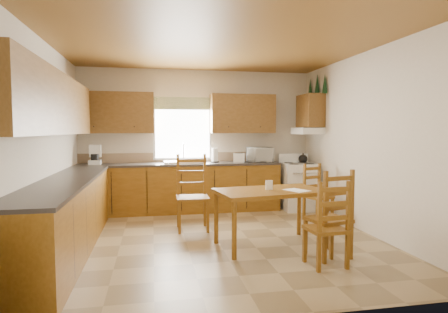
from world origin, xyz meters
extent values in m
plane|color=#947C53|center=(0.00, 0.00, 0.00)|extent=(4.50, 4.50, 0.00)
plane|color=brown|center=(0.00, 0.00, 2.70)|extent=(4.50, 4.50, 0.00)
plane|color=beige|center=(-2.25, 0.00, 1.35)|extent=(4.50, 4.50, 0.00)
plane|color=beige|center=(2.25, 0.00, 1.35)|extent=(4.50, 4.50, 0.00)
plane|color=beige|center=(0.00, 2.25, 1.35)|extent=(4.50, 4.50, 0.00)
plane|color=beige|center=(0.00, -2.25, 1.35)|extent=(4.50, 4.50, 0.00)
cube|color=brown|center=(-0.38, 1.95, 0.44)|extent=(3.75, 0.60, 0.88)
cube|color=brown|center=(-1.95, -0.15, 0.44)|extent=(0.60, 3.60, 0.88)
cube|color=#332E2C|center=(-0.38, 1.95, 0.90)|extent=(3.75, 0.63, 0.04)
cube|color=#332E2C|center=(-1.95, -0.15, 0.90)|extent=(0.63, 3.60, 0.04)
cube|color=#856D51|center=(-0.38, 2.24, 1.01)|extent=(3.75, 0.01, 0.18)
cube|color=brown|center=(-1.55, 2.08, 1.85)|extent=(1.41, 0.33, 0.75)
cube|color=brown|center=(0.86, 2.08, 1.85)|extent=(1.25, 0.33, 0.75)
cube|color=brown|center=(-2.08, -0.15, 1.85)|extent=(0.33, 3.60, 0.75)
cube|color=brown|center=(2.08, 1.65, 1.90)|extent=(0.33, 0.62, 0.62)
cube|color=silver|center=(2.03, 1.65, 1.52)|extent=(0.44, 0.62, 0.12)
cube|color=silver|center=(-0.30, 2.22, 1.55)|extent=(1.13, 0.02, 1.18)
cube|color=white|center=(-0.30, 2.21, 1.55)|extent=(1.05, 0.01, 1.10)
cube|color=#435E31|center=(-0.30, 2.19, 2.05)|extent=(1.19, 0.01, 0.24)
cube|color=silver|center=(-0.30, 1.95, 0.94)|extent=(0.75, 0.45, 0.04)
cone|color=#143A1B|center=(2.21, 1.33, 2.38)|extent=(0.22, 0.22, 0.36)
cone|color=#143A1B|center=(2.21, 1.65, 2.42)|extent=(0.22, 0.22, 0.36)
cone|color=#143A1B|center=(2.21, 1.97, 2.38)|extent=(0.22, 0.22, 0.36)
cube|color=silver|center=(1.88, 1.70, 0.44)|extent=(0.64, 0.65, 0.88)
cube|color=silver|center=(-1.90, 1.95, 1.09)|extent=(0.25, 0.28, 0.35)
cylinder|color=white|center=(0.29, 1.98, 1.06)|extent=(0.13, 0.13, 0.28)
cube|color=silver|center=(0.75, 1.91, 1.01)|extent=(0.24, 0.19, 0.17)
imported|color=silver|center=(1.18, 1.95, 1.06)|extent=(0.52, 0.40, 0.28)
cube|color=brown|center=(0.64, -0.38, 0.38)|extent=(1.51, 1.00, 0.75)
cube|color=brown|center=(1.03, -1.20, 0.49)|extent=(0.44, 0.42, 0.97)
cube|color=brown|center=(1.19, -0.93, 0.53)|extent=(0.53, 0.51, 1.06)
cube|color=brown|center=(-0.28, 0.61, 0.57)|extent=(0.49, 0.47, 1.15)
cube|color=brown|center=(1.88, 0.80, 0.47)|extent=(0.50, 0.49, 0.95)
cube|color=white|center=(0.96, -0.49, 0.75)|extent=(0.34, 0.38, 0.00)
cube|color=white|center=(0.63, -0.38, 0.81)|extent=(0.09, 0.02, 0.12)
camera|label=1|loc=(-0.88, -5.06, 1.53)|focal=30.00mm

